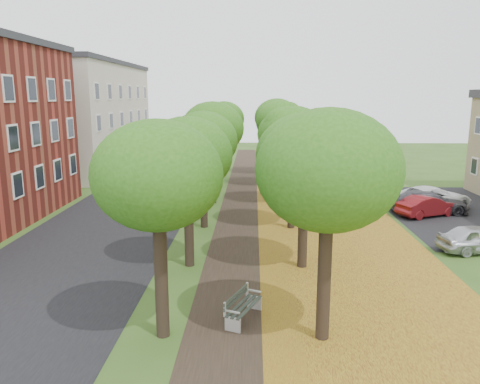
# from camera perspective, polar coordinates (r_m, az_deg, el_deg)

# --- Properties ---
(ground) EXTENTS (120.00, 120.00, 0.00)m
(ground) POSITION_cam_1_polar(r_m,az_deg,el_deg) (14.79, -0.54, -17.19)
(ground) COLOR #2D4C19
(ground) RESTS_ON ground
(street_asphalt) EXTENTS (8.00, 70.00, 0.01)m
(street_asphalt) POSITION_cam_1_polar(r_m,az_deg,el_deg) (29.93, -13.92, -2.49)
(street_asphalt) COLOR black
(street_asphalt) RESTS_ON ground
(footpath) EXTENTS (3.20, 70.00, 0.01)m
(footpath) POSITION_cam_1_polar(r_m,az_deg,el_deg) (28.85, 0.60, -2.67)
(footpath) COLOR black
(footpath) RESTS_ON ground
(leaf_verge) EXTENTS (7.50, 70.00, 0.01)m
(leaf_verge) POSITION_cam_1_polar(r_m,az_deg,el_deg) (29.19, 10.47, -2.70)
(leaf_verge) COLOR #B09120
(leaf_verge) RESTS_ON ground
(parking_lot) EXTENTS (9.00, 16.00, 0.01)m
(parking_lot) POSITION_cam_1_polar(r_m,az_deg,el_deg) (32.52, 25.18, -2.16)
(parking_lot) COLOR black
(parking_lot) RESTS_ON ground
(tree_row_west) EXTENTS (3.87, 33.87, 6.52)m
(tree_row_west) POSITION_cam_1_polar(r_m,az_deg,el_deg) (28.17, -3.89, 6.94)
(tree_row_west) COLOR black
(tree_row_west) RESTS_ON ground
(tree_row_east) EXTENTS (3.87, 33.87, 6.52)m
(tree_row_east) POSITION_cam_1_polar(r_m,az_deg,el_deg) (28.12, 5.96, 6.89)
(tree_row_east) COLOR black
(tree_row_east) RESTS_ON ground
(building_cream) EXTENTS (10.30, 20.30, 10.40)m
(building_cream) POSITION_cam_1_polar(r_m,az_deg,el_deg) (49.21, -19.42, 8.74)
(building_cream) COLOR beige
(building_cream) RESTS_ON ground
(bench) EXTENTS (1.23, 1.95, 0.89)m
(bench) POSITION_cam_1_polar(r_m,az_deg,el_deg) (15.55, 0.29, -13.74)
(bench) COLOR #2A342E
(bench) RESTS_ON ground
(car_silver) EXTENTS (3.95, 2.07, 1.28)m
(car_silver) POSITION_cam_1_polar(r_m,az_deg,el_deg) (24.41, 27.15, -5.10)
(car_silver) COLOR silver
(car_silver) RESTS_ON ground
(car_red) EXTENTS (4.05, 2.82, 1.27)m
(car_red) POSITION_cam_1_polar(r_m,az_deg,el_deg) (30.34, 21.85, -1.59)
(car_red) COLOR maroon
(car_red) RESTS_ON ground
(car_grey) EXTENTS (4.72, 2.00, 1.36)m
(car_grey) POSITION_cam_1_polar(r_m,az_deg,el_deg) (31.25, 22.03, -1.15)
(car_grey) COLOR #38373C
(car_grey) RESTS_ON ground
(car_white) EXTENTS (5.80, 4.19, 1.47)m
(car_white) POSITION_cam_1_polar(r_m,az_deg,el_deg) (32.43, 22.30, -0.63)
(car_white) COLOR silver
(car_white) RESTS_ON ground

